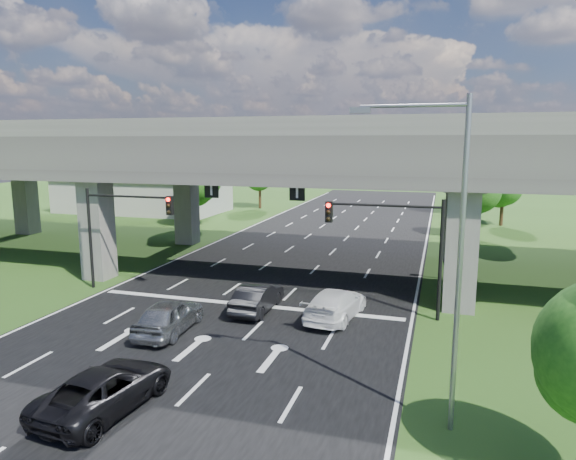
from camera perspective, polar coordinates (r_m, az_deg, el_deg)
The scene contains 19 objects.
ground at distance 25.03m, azimuth -7.81°, elevation -10.63°, with size 160.00×160.00×0.00m, color #2B4B18.
road at distance 33.94m, azimuth -0.78°, elevation -5.02°, with size 18.00×120.00×0.03m, color black.
overpass at distance 34.73m, azimuth 0.19°, elevation 8.52°, with size 80.00×15.00×10.00m.
warehouse at distance 67.09m, azimuth -15.74°, elevation 3.71°, with size 20.00×10.00×4.00m, color #9E9E99.
signal_right at distance 25.71m, azimuth 11.86°, elevation -0.51°, with size 5.76×0.54×6.00m.
signal_left at distance 31.16m, azimuth -18.14°, elevation 0.99°, with size 5.76×0.54×6.00m.
streetlight_near at distance 15.55m, azimuth 17.20°, elevation -1.21°, with size 3.38×0.25×10.00m.
streetlight_far at distance 45.37m, azimuth 17.05°, elevation 5.78°, with size 3.38×0.25×10.00m.
streetlight_beyond at distance 61.35m, azimuth 17.03°, elevation 6.72°, with size 3.38×0.25×10.00m.
tree_left_near at distance 53.10m, azimuth -10.04°, elevation 5.47°, with size 4.50×4.50×7.80m.
tree_left_mid at distance 61.63m, azimuth -9.18°, elevation 5.48°, with size 3.91×3.90×6.76m.
tree_left_far at distance 67.38m, azimuth -3.13°, elevation 6.77°, with size 4.80×4.80×8.32m.
tree_right_near at distance 49.56m, azimuth 20.38°, elevation 4.33°, with size 4.20×4.20×7.28m.
tree_right_mid at distance 57.79m, azimuth 22.87°, elevation 4.55°, with size 3.91×3.90×6.76m.
tree_right_far at distance 65.44m, azimuth 18.70°, elevation 5.90°, with size 4.50×4.50×7.80m.
car_silver at distance 24.41m, azimuth -13.10°, elevation -9.32°, with size 1.83×4.56×1.55m, color gray.
car_dark at distance 26.71m, azimuth -3.43°, elevation -7.53°, with size 1.52×4.35×1.43m, color black.
car_white at distance 25.76m, azimuth 5.29°, elevation -8.18°, with size 2.06×5.06×1.47m, color silver.
car_trailing at distance 18.50m, azimuth -19.62°, elevation -16.31°, with size 2.33×5.05×1.40m, color black.
Camera 1 is at (9.89, -21.28, 8.70)m, focal length 32.00 mm.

